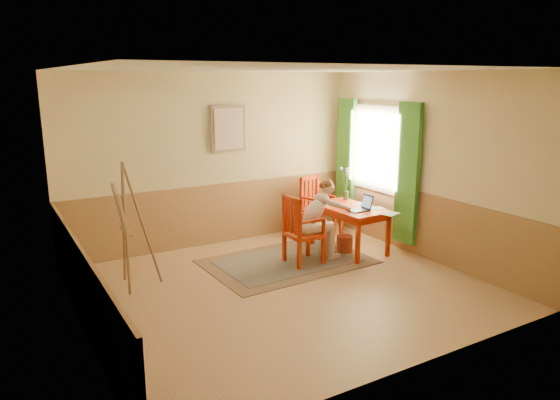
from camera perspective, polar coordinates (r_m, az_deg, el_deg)
room at (r=6.45m, az=0.55°, el=1.79°), size 5.04×4.54×2.84m
wainscot at (r=7.35m, az=-2.66°, el=-4.02°), size 5.00×4.50×1.00m
window at (r=8.75m, az=10.52°, el=4.26°), size 0.12×2.01×2.20m
wall_portrait at (r=8.43m, az=-5.74°, el=7.88°), size 0.60×0.05×0.76m
rug at (r=7.79m, az=0.84°, el=-6.82°), size 2.45×1.68×0.02m
table at (r=8.19m, az=7.73°, el=-1.37°), size 0.79×1.24×0.72m
chair_left at (r=7.55m, az=2.35°, el=-3.37°), size 0.49×0.47×1.04m
chair_back at (r=8.99m, az=4.01°, el=-0.70°), size 0.56×0.57×1.03m
figure at (r=7.67m, az=4.24°, el=-1.89°), size 0.91×0.40×1.24m
laptop at (r=7.98m, az=8.98°, el=-0.81°), size 0.38×0.23×0.23m
papers at (r=8.15m, az=9.43°, el=-0.83°), size 0.72×1.14×0.00m
vase at (r=8.61m, az=7.31°, el=1.70°), size 0.22×0.27×0.55m
wastebasket at (r=8.22m, az=7.18°, el=-4.87°), size 0.34×0.34×0.27m
easel at (r=6.89m, az=-17.02°, el=-1.53°), size 0.60×0.75×1.68m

